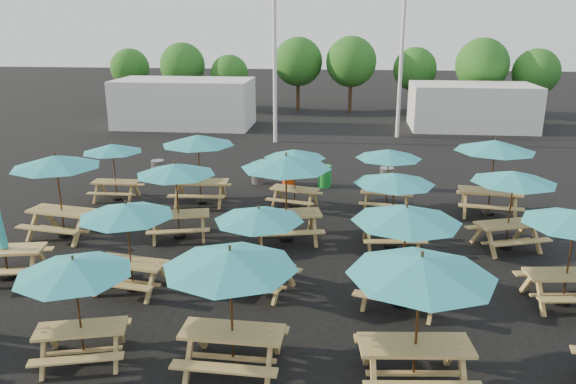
# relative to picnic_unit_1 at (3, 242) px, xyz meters

# --- Properties ---
(ground) EXTENTS (120.00, 120.00, 0.00)m
(ground) POSITION_rel_picnic_unit_1_xyz_m (6.54, 2.95, -0.98)
(ground) COLOR black
(ground) RESTS_ON ground
(picnic_unit_1) EXTENTS (2.15, 1.96, 2.38)m
(picnic_unit_1) POSITION_rel_picnic_unit_1_xyz_m (0.00, 0.00, 0.00)
(picnic_unit_1) COLOR tan
(picnic_unit_1) RESTS_ON ground
(picnic_unit_2) EXTENTS (2.91, 2.91, 2.50)m
(picnic_unit_2) POSITION_rel_picnic_unit_1_xyz_m (0.03, 2.84, 1.22)
(picnic_unit_2) COLOR tan
(picnic_unit_2) RESTS_ON ground
(picnic_unit_3) EXTENTS (2.09, 2.09, 2.06)m
(picnic_unit_3) POSITION_rel_picnic_unit_1_xyz_m (0.17, 6.43, 0.83)
(picnic_unit_3) COLOR tan
(picnic_unit_3) RESTS_ON ground
(picnic_unit_4) EXTENTS (2.59, 2.59, 2.09)m
(picnic_unit_4) POSITION_rel_picnic_unit_1_xyz_m (3.48, -3.18, 0.86)
(picnic_unit_4) COLOR tan
(picnic_unit_4) RESTS_ON ground
(picnic_unit_5) EXTENTS (2.52, 2.52, 2.18)m
(picnic_unit_5) POSITION_rel_picnic_unit_1_xyz_m (3.32, -0.27, 0.93)
(picnic_unit_5) COLOR tan
(picnic_unit_5) RESTS_ON ground
(picnic_unit_6) EXTENTS (2.80, 2.80, 2.28)m
(picnic_unit_6) POSITION_rel_picnic_unit_1_xyz_m (3.45, 3.12, 1.02)
(picnic_unit_6) COLOR tan
(picnic_unit_6) RESTS_ON ground
(picnic_unit_7) EXTENTS (2.62, 2.62, 2.47)m
(picnic_unit_7) POSITION_rel_picnic_unit_1_xyz_m (3.26, 6.34, 1.19)
(picnic_unit_7) COLOR tan
(picnic_unit_7) RESTS_ON ground
(picnic_unit_8) EXTENTS (2.49, 2.49, 2.39)m
(picnic_unit_8) POSITION_rel_picnic_unit_1_xyz_m (6.33, -3.15, 1.11)
(picnic_unit_8) COLOR tan
(picnic_unit_8) RESTS_ON ground
(picnic_unit_9) EXTENTS (2.67, 2.67, 2.07)m
(picnic_unit_9) POSITION_rel_picnic_unit_1_xyz_m (6.33, 0.03, 0.84)
(picnic_unit_9) COLOR tan
(picnic_unit_9) RESTS_ON ground
(picnic_unit_10) EXTENTS (3.08, 3.08, 2.56)m
(picnic_unit_10) POSITION_rel_picnic_unit_1_xyz_m (6.61, 3.24, 1.26)
(picnic_unit_10) COLOR tan
(picnic_unit_10) RESTS_ON ground
(picnic_unit_11) EXTENTS (2.52, 2.52, 2.06)m
(picnic_unit_11) POSITION_rel_picnic_unit_1_xyz_m (6.58, 6.24, 0.83)
(picnic_unit_11) COLOR tan
(picnic_unit_11) RESTS_ON ground
(picnic_unit_12) EXTENTS (2.73, 2.73, 2.48)m
(picnic_unit_12) POSITION_rel_picnic_unit_1_xyz_m (9.57, -3.29, 1.20)
(picnic_unit_12) COLOR tan
(picnic_unit_12) RESTS_ON ground
(picnic_unit_13) EXTENTS (2.96, 2.96, 2.36)m
(picnic_unit_13) POSITION_rel_picnic_unit_1_xyz_m (9.61, -0.39, 1.09)
(picnic_unit_13) COLOR tan
(picnic_unit_13) RESTS_ON ground
(picnic_unit_14) EXTENTS (2.46, 2.46, 2.21)m
(picnic_unit_14) POSITION_rel_picnic_unit_1_xyz_m (9.61, 3.01, 0.96)
(picnic_unit_14) COLOR tan
(picnic_unit_14) RESTS_ON ground
(picnic_unit_15) EXTENTS (2.47, 2.47, 2.15)m
(picnic_unit_15) POSITION_rel_picnic_unit_1_xyz_m (9.67, 6.17, 0.91)
(picnic_unit_15) COLOR tan
(picnic_unit_15) RESTS_ON ground
(picnic_unit_17) EXTENTS (2.53, 2.53, 2.26)m
(picnic_unit_17) POSITION_rel_picnic_unit_1_xyz_m (13.26, 0.08, 1.00)
(picnic_unit_17) COLOR tan
(picnic_unit_17) RESTS_ON ground
(picnic_unit_18) EXTENTS (2.91, 2.91, 2.28)m
(picnic_unit_18) POSITION_rel_picnic_unit_1_xyz_m (12.83, 3.28, 1.02)
(picnic_unit_18) COLOR tan
(picnic_unit_18) RESTS_ON ground
(picnic_unit_19) EXTENTS (2.88, 2.88, 2.54)m
(picnic_unit_19) POSITION_rel_picnic_unit_1_xyz_m (12.99, 6.16, 1.24)
(picnic_unit_19) COLOR tan
(picnic_unit_19) RESTS_ON ground
(waste_bin_0) EXTENTS (0.52, 0.52, 0.83)m
(waste_bin_0) POSITION_rel_picnic_unit_1_xyz_m (0.84, 9.02, -0.56)
(waste_bin_0) COLOR gray
(waste_bin_0) RESTS_ON ground
(waste_bin_1) EXTENTS (0.52, 0.52, 0.83)m
(waste_bin_1) POSITION_rel_picnic_unit_1_xyz_m (4.86, 9.08, -0.56)
(waste_bin_1) COLOR gray
(waste_bin_1) RESTS_ON ground
(waste_bin_2) EXTENTS (0.52, 0.52, 0.83)m
(waste_bin_2) POSITION_rel_picnic_unit_1_xyz_m (6.09, 8.94, -0.56)
(waste_bin_2) COLOR #EC440D
(waste_bin_2) RESTS_ON ground
(waste_bin_3) EXTENTS (0.52, 0.52, 0.83)m
(waste_bin_3) POSITION_rel_picnic_unit_1_xyz_m (7.48, 8.89, -0.56)
(waste_bin_3) COLOR green
(waste_bin_3) RESTS_ON ground
(waste_bin_4) EXTENTS (0.52, 0.52, 0.83)m
(waste_bin_4) POSITION_rel_picnic_unit_1_xyz_m (9.83, 8.79, -0.56)
(waste_bin_4) COLOR gray
(waste_bin_4) RESTS_ON ground
(mast_0) EXTENTS (0.20, 0.20, 12.00)m
(mast_0) POSITION_rel_picnic_unit_1_xyz_m (4.54, 16.95, 5.02)
(mast_0) COLOR silver
(mast_0) RESTS_ON ground
(mast_1) EXTENTS (0.20, 0.20, 12.00)m
(mast_1) POSITION_rel_picnic_unit_1_xyz_m (11.04, 18.95, 5.02)
(mast_1) COLOR silver
(mast_1) RESTS_ON ground
(event_tent_0) EXTENTS (8.00, 4.00, 2.80)m
(event_tent_0) POSITION_rel_picnic_unit_1_xyz_m (-1.46, 20.95, 0.42)
(event_tent_0) COLOR silver
(event_tent_0) RESTS_ON ground
(event_tent_1) EXTENTS (7.00, 4.00, 2.60)m
(event_tent_1) POSITION_rel_picnic_unit_1_xyz_m (15.54, 21.95, 0.32)
(event_tent_1) COLOR silver
(event_tent_1) RESTS_ON ground
(tree_0) EXTENTS (2.80, 2.80, 4.24)m
(tree_0) POSITION_rel_picnic_unit_1_xyz_m (-7.53, 28.20, 1.85)
(tree_0) COLOR #382314
(tree_0) RESTS_ON ground
(tree_1) EXTENTS (3.11, 3.11, 4.72)m
(tree_1) POSITION_rel_picnic_unit_1_xyz_m (-3.21, 26.85, 2.18)
(tree_1) COLOR #382314
(tree_1) RESTS_ON ground
(tree_2) EXTENTS (2.59, 2.59, 3.93)m
(tree_2) POSITION_rel_picnic_unit_1_xyz_m (0.15, 26.61, 1.65)
(tree_2) COLOR #382314
(tree_2) RESTS_ON ground
(tree_3) EXTENTS (3.36, 3.36, 5.09)m
(tree_3) POSITION_rel_picnic_unit_1_xyz_m (4.79, 27.67, 2.43)
(tree_3) COLOR #382314
(tree_3) RESTS_ON ground
(tree_4) EXTENTS (3.41, 3.41, 5.17)m
(tree_4) POSITION_rel_picnic_unit_1_xyz_m (8.44, 27.21, 2.48)
(tree_4) COLOR #382314
(tree_4) RESTS_ON ground
(tree_5) EXTENTS (2.94, 2.94, 4.45)m
(tree_5) POSITION_rel_picnic_unit_1_xyz_m (12.76, 27.63, 2.00)
(tree_5) COLOR #382314
(tree_5) RESTS_ON ground
(tree_6) EXTENTS (3.38, 3.38, 5.13)m
(tree_6) POSITION_rel_picnic_unit_1_xyz_m (16.77, 25.85, 2.45)
(tree_6) COLOR #382314
(tree_6) RESTS_ON ground
(tree_7) EXTENTS (2.95, 2.95, 4.48)m
(tree_7) POSITION_rel_picnic_unit_1_xyz_m (20.16, 25.87, 2.02)
(tree_7) COLOR #382314
(tree_7) RESTS_ON ground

